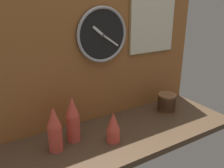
{
  "coord_description": "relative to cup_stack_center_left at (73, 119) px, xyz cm",
  "views": [
    {
      "loc": [
        -71.92,
        -110.6,
        80.87
      ],
      "look_at": [
        -2.5,
        4.0,
        32.45
      ],
      "focal_mm": 38.0,
      "sensor_mm": 36.0,
      "label": 1
    }
  ],
  "objects": [
    {
      "name": "cup_stack_center",
      "position": [
        19.6,
        -13.58,
        -4.47
      ],
      "size": [
        7.92,
        7.92,
        19.32
      ],
      "color": "#DB4C3D",
      "rests_on": "ground_plane"
    },
    {
      "name": "cup_stack_left",
      "position": [
        -12.54,
        -4.25,
        -0.75
      ],
      "size": [
        7.92,
        7.92,
        26.77
      ],
      "color": "#DB4C3D",
      "rests_on": "ground_plane"
    },
    {
      "name": "cup_stack_center_left",
      "position": [
        0.0,
        0.0,
        0.0
      ],
      "size": [
        7.92,
        7.92,
        28.26
      ],
      "color": "#DB4C3D",
      "rests_on": "ground_plane"
    },
    {
      "name": "wall_tiled_back",
      "position": [
        27.42,
        19.21,
        38.37
      ],
      "size": [
        160.0,
        3.0,
        105.0
      ],
      "color": "#A3602D",
      "rests_on": "ground_plane"
    },
    {
      "name": "menu_board",
      "position": [
        71.59,
        17.06,
        56.09
      ],
      "size": [
        41.39,
        1.32,
        56.42
      ],
      "color": "olive"
    },
    {
      "name": "ground_plane",
      "position": [
        27.42,
        -7.29,
        -16.13
      ],
      "size": [
        160.0,
        56.0,
        4.0
      ],
      "primitive_type": "cube",
      "color": "#4C3826"
    },
    {
      "name": "bowl_stack_far_right",
      "position": [
        74.38,
        -0.56,
        -6.6
      ],
      "size": [
        13.38,
        13.38,
        14.5
      ],
      "color": "brown",
      "rests_on": "ground_plane"
    },
    {
      "name": "wall_clock",
      "position": [
        29.49,
        16.18,
        44.86
      ],
      "size": [
        35.81,
        2.7,
        35.81
      ],
      "color": "black"
    }
  ]
}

